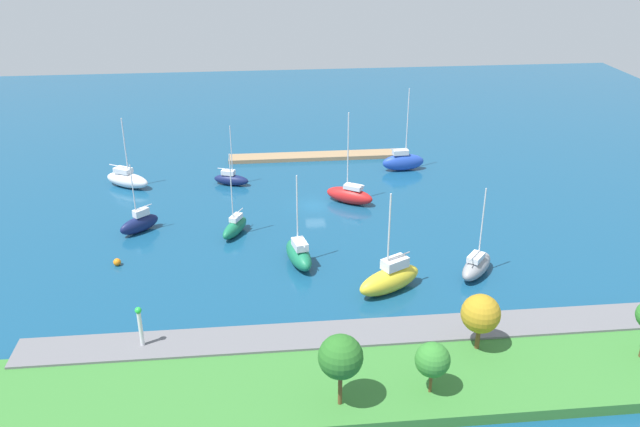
% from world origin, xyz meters
% --- Properties ---
extents(water, '(160.00, 160.00, 0.00)m').
position_xyz_m(water, '(0.00, 0.00, 0.00)').
color(water, navy).
rests_on(water, ground).
extents(pier_dock, '(27.29, 2.96, 0.58)m').
position_xyz_m(pier_dock, '(-2.15, -17.87, 0.29)').
color(pier_dock, '#997A56').
rests_on(pier_dock, ground).
extents(breakwater, '(56.43, 3.96, 1.15)m').
position_xyz_m(breakwater, '(0.00, 29.90, 0.58)').
color(breakwater, slate).
rests_on(breakwater, ground).
extents(shoreline_park, '(63.40, 10.46, 0.95)m').
position_xyz_m(shoreline_park, '(0.00, 35.72, 0.47)').
color(shoreline_park, '#387A33').
rests_on(shoreline_park, ground).
extents(harbor_beacon, '(0.56, 0.56, 3.73)m').
position_xyz_m(harbor_beacon, '(17.57, 29.90, 3.30)').
color(harbor_beacon, silver).
rests_on(harbor_beacon, breakwater).
extents(park_tree_west, '(2.70, 2.70, 4.34)m').
position_xyz_m(park_tree_west, '(-5.17, 37.98, 3.93)').
color(park_tree_west, brown).
rests_on(park_tree_west, shoreline_park).
extents(park_tree_mideast, '(3.28, 3.28, 5.06)m').
position_xyz_m(park_tree_mideast, '(-10.52, 32.94, 4.34)').
color(park_tree_mideast, brown).
rests_on(park_tree_mideast, shoreline_park).
extents(park_tree_midwest, '(3.33, 3.33, 5.95)m').
position_xyz_m(park_tree_midwest, '(1.88, 38.61, 5.21)').
color(park_tree_midwest, brown).
rests_on(park_tree_midwest, shoreline_park).
extents(sailboat_navy_lone_south, '(4.81, 4.51, 8.51)m').
position_xyz_m(sailboat_navy_lone_south, '(21.34, 5.49, 1.13)').
color(sailboat_navy_lone_south, '#141E4C').
rests_on(sailboat_navy_lone_south, water).
extents(sailboat_green_west_end, '(3.45, 6.52, 10.11)m').
position_xyz_m(sailboat_green_west_end, '(3.26, 15.28, 1.25)').
color(sailboat_green_west_end, '#19724C').
rests_on(sailboat_green_west_end, water).
extents(sailboat_white_mid_basin, '(6.94, 5.39, 9.81)m').
position_xyz_m(sailboat_white_mid_basin, '(25.07, -8.91, 1.13)').
color(sailboat_white_mid_basin, white).
rests_on(sailboat_white_mid_basin, water).
extents(sailboat_gray_by_breakwater, '(5.30, 5.81, 9.69)m').
position_xyz_m(sailboat_gray_by_breakwater, '(-14.89, 19.47, 1.12)').
color(sailboat_gray_by_breakwater, gray).
rests_on(sailboat_gray_by_breakwater, water).
extents(sailboat_red_center_basin, '(6.55, 5.31, 12.06)m').
position_xyz_m(sailboat_red_center_basin, '(-4.49, -0.36, 1.15)').
color(sailboat_red_center_basin, red).
rests_on(sailboat_red_center_basin, water).
extents(sailboat_yellow_inner_mooring, '(7.54, 5.59, 10.65)m').
position_xyz_m(sailboat_yellow_inner_mooring, '(-5.34, 21.63, 1.41)').
color(sailboat_yellow_inner_mooring, yellow).
rests_on(sailboat_yellow_inner_mooring, water).
extents(sailboat_blue_near_pier, '(6.30, 2.35, 12.09)m').
position_xyz_m(sailboat_blue_near_pier, '(-13.93, -11.34, 1.37)').
color(sailboat_blue_near_pier, '#2347B2').
rests_on(sailboat_blue_near_pier, water).
extents(sailboat_navy_east_end, '(5.25, 3.28, 8.49)m').
position_xyz_m(sailboat_navy_east_end, '(10.92, -8.22, 0.87)').
color(sailboat_navy_east_end, '#141E4C').
rests_on(sailboat_navy_east_end, water).
extents(sailboat_green_along_channel, '(3.69, 5.37, 10.11)m').
position_xyz_m(sailboat_green_along_channel, '(10.17, 7.39, 1.00)').
color(sailboat_green_along_channel, '#19724C').
rests_on(sailboat_green_along_channel, water).
extents(mooring_buoy_orange, '(0.80, 0.80, 0.80)m').
position_xyz_m(mooring_buoy_orange, '(22.62, 13.52, 0.40)').
color(mooring_buoy_orange, orange).
rests_on(mooring_buoy_orange, water).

